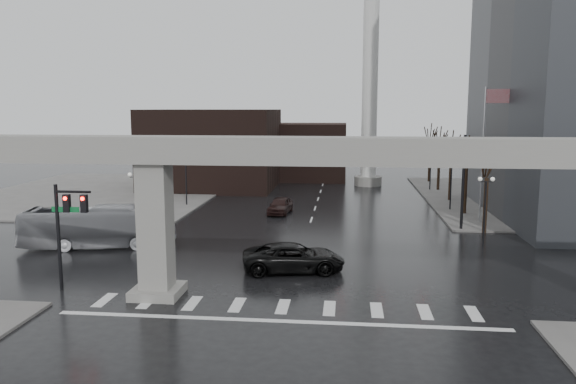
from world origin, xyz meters
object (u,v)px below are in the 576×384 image
object	(u,v)px
pickup_truck	(294,258)
signal_mast_arm	(417,161)
far_car	(280,205)
city_bus	(98,227)

from	to	relation	value
pickup_truck	signal_mast_arm	bearing A→B (deg)	-43.68
far_car	signal_mast_arm	bearing A→B (deg)	-20.39
signal_mast_arm	city_bus	world-z (taller)	signal_mast_arm
signal_mast_arm	pickup_truck	world-z (taller)	signal_mast_arm
signal_mast_arm	far_car	xyz separation A→B (m)	(-12.21, 5.97, -5.03)
city_bus	far_car	bearing A→B (deg)	-49.85
signal_mast_arm	city_bus	xyz separation A→B (m)	(-23.88, -8.81, -4.30)
pickup_truck	city_bus	world-z (taller)	city_bus
city_bus	far_car	xyz separation A→B (m)	(11.67, 14.78, -0.73)
signal_mast_arm	far_car	bearing A→B (deg)	153.96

